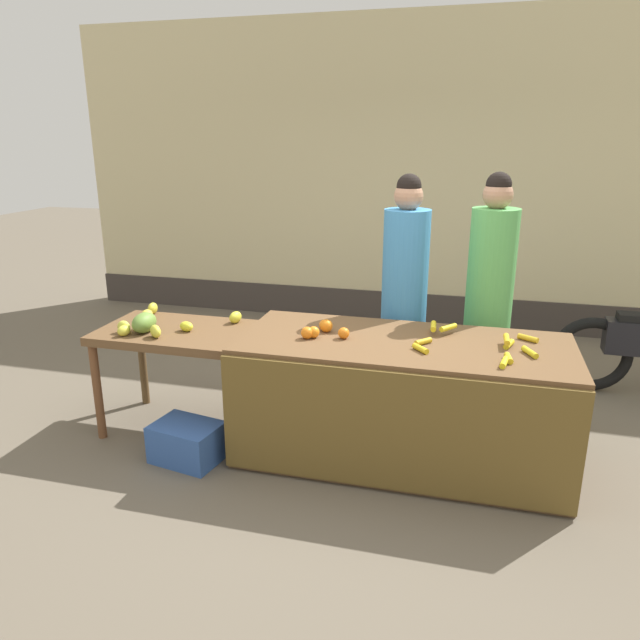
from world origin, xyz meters
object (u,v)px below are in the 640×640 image
vendor_woman_blue_shirt (404,298)px  produce_crate (187,442)px  produce_sack (313,370)px  vendor_woman_green_shirt (489,299)px

vendor_woman_blue_shirt → produce_crate: bearing=-138.6°
produce_sack → vendor_woman_green_shirt: bearing=6.3°
vendor_woman_green_shirt → produce_crate: (-1.89, -1.21, -0.80)m
vendor_woman_blue_shirt → produce_crate: (-1.28, -1.13, -0.80)m
vendor_woman_green_shirt → produce_sack: size_ratio=3.19×
vendor_woman_blue_shirt → produce_crate: 1.88m
vendor_woman_green_shirt → produce_crate: bearing=-147.4°
produce_crate → vendor_woman_blue_shirt: bearing=41.4°
produce_crate → produce_sack: produce_sack is taller
vendor_woman_blue_shirt → vendor_woman_green_shirt: size_ratio=0.99×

